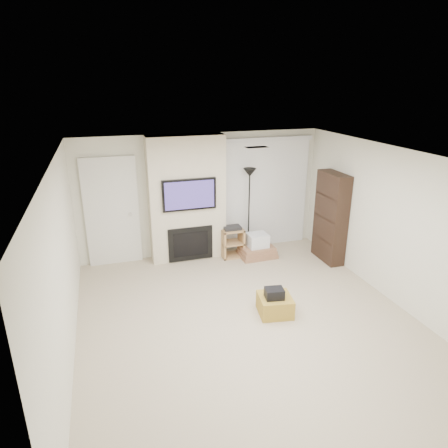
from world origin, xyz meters
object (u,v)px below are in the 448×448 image
object	(u,v)px
floor_lamp	(249,187)
bookshelf	(331,217)
box_stack	(257,248)
av_stand	(232,241)
ottoman	(275,305)

from	to	relation	value
floor_lamp	bookshelf	bearing A→B (deg)	-33.03
box_stack	bookshelf	bearing A→B (deg)	-22.61
floor_lamp	av_stand	xyz separation A→B (m)	(-0.43, -0.19, -1.07)
box_stack	bookshelf	world-z (taller)	bookshelf
box_stack	floor_lamp	bearing A→B (deg)	100.61
ottoman	box_stack	distance (m)	2.17
ottoman	bookshelf	world-z (taller)	bookshelf
ottoman	bookshelf	bearing A→B (deg)	39.81
floor_lamp	box_stack	size ratio (longest dim) A/B	2.38
box_stack	av_stand	bearing A→B (deg)	161.59
floor_lamp	av_stand	world-z (taller)	floor_lamp
ottoman	bookshelf	size ratio (longest dim) A/B	0.28
ottoman	bookshelf	distance (m)	2.54
floor_lamp	ottoman	bearing A→B (deg)	-100.83
av_stand	floor_lamp	bearing A→B (deg)	23.56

